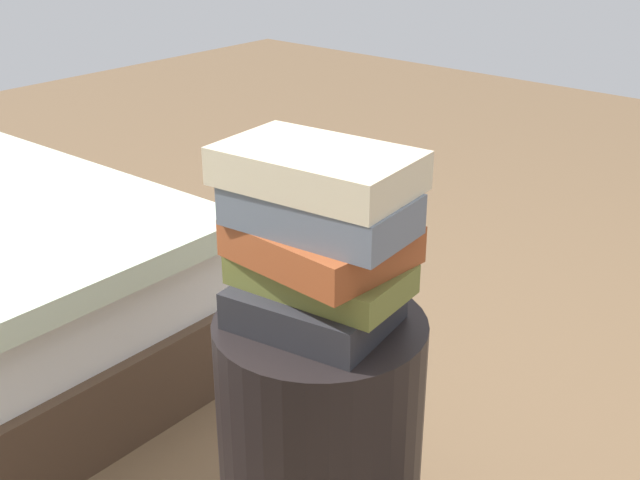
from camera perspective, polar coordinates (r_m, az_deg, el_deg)
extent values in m
cylinder|color=black|center=(1.48, 0.00, -14.95)|extent=(0.36, 0.36, 0.54)
cube|color=#28282D|center=(1.31, -0.43, -4.65)|extent=(0.27, 0.23, 0.06)
cube|color=olive|center=(1.29, -0.02, -2.32)|extent=(0.29, 0.18, 0.05)
cube|color=#994723|center=(1.27, 0.04, -0.06)|extent=(0.27, 0.22, 0.06)
cube|color=slate|center=(1.22, -0.03, 2.15)|extent=(0.30, 0.18, 0.06)
cube|color=beige|center=(1.22, -0.23, 5.08)|extent=(0.31, 0.21, 0.06)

